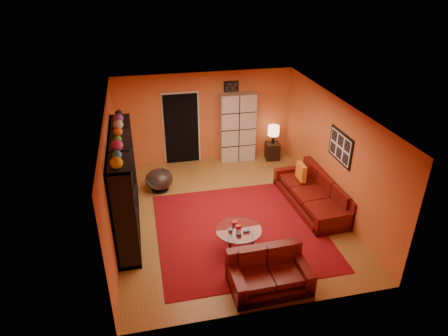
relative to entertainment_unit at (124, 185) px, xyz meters
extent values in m
plane|color=brown|center=(2.27, 0.00, -1.05)|extent=(6.00, 6.00, 0.00)
plane|color=white|center=(2.27, 0.00, 1.55)|extent=(6.00, 6.00, 0.00)
plane|color=#C75E2B|center=(2.27, 3.00, 0.25)|extent=(6.00, 0.00, 6.00)
plane|color=#C75E2B|center=(2.27, -3.00, 0.25)|extent=(6.00, 0.00, 6.00)
plane|color=#C75E2B|center=(-0.23, 0.00, 0.25)|extent=(0.00, 6.00, 6.00)
plane|color=#C75E2B|center=(4.78, 0.00, 0.25)|extent=(0.00, 6.00, 6.00)
cube|color=#600B11|center=(2.38, -0.70, -1.04)|extent=(3.60, 3.60, 0.01)
cube|color=black|center=(1.57, 2.96, -0.03)|extent=(0.95, 0.10, 2.04)
cube|color=black|center=(4.75, -0.30, 0.55)|extent=(0.03, 1.00, 0.70)
cube|color=black|center=(3.02, 2.98, 1.00)|extent=(0.42, 0.03, 0.52)
cube|color=black|center=(0.00, 0.00, 0.00)|extent=(0.45, 3.00, 2.10)
imported|color=black|center=(0.05, 0.05, -0.06)|extent=(0.95, 0.12, 0.55)
cube|color=#470A09|center=(4.32, -0.08, -0.89)|extent=(1.14, 2.50, 0.32)
cube|color=#470A09|center=(4.73, -0.06, -0.62)|extent=(0.33, 2.45, 0.85)
cube|color=#470A09|center=(4.39, -1.21, -0.74)|extent=(1.01, 0.24, 0.62)
cube|color=#470A09|center=(4.26, 1.05, -0.74)|extent=(1.01, 0.24, 0.62)
cube|color=#470A09|center=(4.33, -0.78, -0.58)|extent=(0.82, 0.72, 0.12)
cube|color=#470A09|center=(4.29, -0.09, -0.58)|extent=(0.82, 0.72, 0.12)
cube|color=#470A09|center=(4.24, 0.61, -0.58)|extent=(0.82, 0.72, 0.12)
cube|color=#470A09|center=(2.45, -2.50, -0.89)|extent=(1.44, 0.89, 0.32)
cube|color=#470A09|center=(2.45, -2.16, -0.62)|extent=(1.42, 0.22, 0.85)
cube|color=#470A09|center=(3.07, -2.48, -0.74)|extent=(0.20, 0.86, 0.62)
cube|color=#470A09|center=(1.84, -2.52, -0.74)|extent=(0.20, 0.86, 0.62)
cube|color=#470A09|center=(2.72, -2.53, -0.58)|extent=(0.52, 0.64, 0.12)
cube|color=#470A09|center=(2.19, -2.55, -0.58)|extent=(0.52, 0.64, 0.12)
cube|color=orange|center=(4.22, 0.47, -0.42)|extent=(0.12, 0.42, 0.42)
cylinder|color=silver|center=(2.18, -1.30, -0.58)|extent=(0.93, 0.93, 0.02)
cylinder|color=black|center=(2.46, -1.40, -0.82)|extent=(0.05, 0.05, 0.45)
cylinder|color=black|center=(2.13, -1.02, -0.82)|extent=(0.05, 0.05, 0.45)
cylinder|color=black|center=(1.97, -1.49, -0.82)|extent=(0.05, 0.05, 0.45)
cube|color=#BAB6AC|center=(3.17, 2.80, -0.05)|extent=(1.01, 0.46, 2.01)
cylinder|color=black|center=(0.78, 1.42, -1.03)|extent=(0.44, 0.44, 0.03)
cylinder|color=black|center=(0.78, 1.42, -0.95)|extent=(0.06, 0.06, 0.15)
ellipsoid|color=#3E3736|center=(0.78, 1.42, -0.74)|extent=(0.71, 0.71, 0.53)
cube|color=black|center=(4.20, 2.56, -0.80)|extent=(0.45, 0.45, 0.50)
cylinder|color=black|center=(4.20, 2.56, -0.42)|extent=(0.08, 0.08, 0.26)
cylinder|color=#FFC88C|center=(4.20, 2.56, -0.15)|extent=(0.33, 0.33, 0.28)
camera|label=1|loc=(0.50, -7.63, 4.22)|focal=32.00mm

